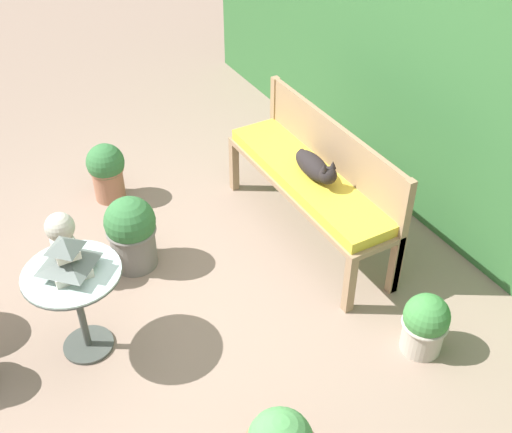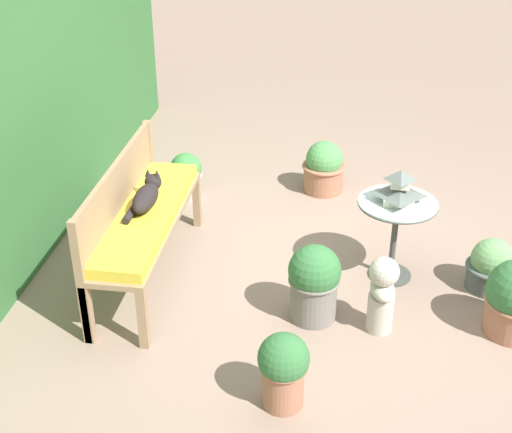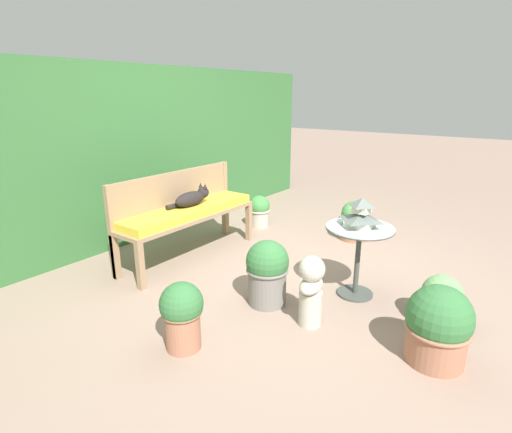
{
  "view_description": "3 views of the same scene",
  "coord_description": "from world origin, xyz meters",
  "px_view_note": "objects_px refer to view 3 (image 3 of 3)",
  "views": [
    {
      "loc": [
        2.88,
        -1.01,
        3.1
      ],
      "look_at": [
        0.05,
        0.58,
        0.56
      ],
      "focal_mm": 45.0,
      "sensor_mm": 36.0,
      "label": 1
    },
    {
      "loc": [
        -4.46,
        -0.27,
        3.01
      ],
      "look_at": [
        0.04,
        0.39,
        0.44
      ],
      "focal_mm": 50.0,
      "sensor_mm": 36.0,
      "label": 2
    },
    {
      "loc": [
        -2.99,
        -1.8,
        1.69
      ],
      "look_at": [
        -0.15,
        0.31,
        0.6
      ],
      "focal_mm": 28.0,
      "sensor_mm": 36.0,
      "label": 3
    }
  ],
  "objects_px": {
    "potted_plant_path_edge": "(355,221)",
    "potted_plant_patio_mid": "(441,302)",
    "potted_plant_table_near": "(267,271)",
    "garden_bench": "(189,214)",
    "pagoda_birdhouse": "(361,215)",
    "cat": "(192,198)",
    "potted_plant_bench_left": "(438,326)",
    "potted_plant_table_far": "(182,314)",
    "garden_bust": "(311,288)",
    "potted_plant_bench_right": "(259,211)",
    "patio_table": "(359,242)"
  },
  "relations": [
    {
      "from": "potted_plant_path_edge",
      "to": "potted_plant_patio_mid",
      "type": "bearing_deg",
      "value": -136.86
    },
    {
      "from": "potted_plant_patio_mid",
      "to": "potted_plant_table_near",
      "type": "bearing_deg",
      "value": 113.3
    },
    {
      "from": "garden_bench",
      "to": "pagoda_birdhouse",
      "type": "xyz_separation_m",
      "value": [
        0.26,
        -1.77,
        0.26
      ]
    },
    {
      "from": "cat",
      "to": "potted_plant_bench_left",
      "type": "distance_m",
      "value": 2.61
    },
    {
      "from": "potted_plant_table_far",
      "to": "potted_plant_patio_mid",
      "type": "bearing_deg",
      "value": -44.24
    },
    {
      "from": "garden_bust",
      "to": "potted_plant_bench_right",
      "type": "relative_size",
      "value": 1.34
    },
    {
      "from": "potted_plant_table_near",
      "to": "pagoda_birdhouse",
      "type": "bearing_deg",
      "value": -42.65
    },
    {
      "from": "potted_plant_bench_left",
      "to": "potted_plant_patio_mid",
      "type": "xyz_separation_m",
      "value": [
        0.5,
        0.08,
        -0.08
      ]
    },
    {
      "from": "potted_plant_table_near",
      "to": "cat",
      "type": "bearing_deg",
      "value": 72.7
    },
    {
      "from": "potted_plant_bench_right",
      "to": "potted_plant_table_near",
      "type": "relative_size",
      "value": 0.75
    },
    {
      "from": "potted_plant_bench_right",
      "to": "potted_plant_bench_left",
      "type": "distance_m",
      "value": 3.02
    },
    {
      "from": "potted_plant_path_edge",
      "to": "garden_bench",
      "type": "bearing_deg",
      "value": 143.27
    },
    {
      "from": "pagoda_birdhouse",
      "to": "potted_plant_table_far",
      "type": "relative_size",
      "value": 0.58
    },
    {
      "from": "cat",
      "to": "garden_bust",
      "type": "relative_size",
      "value": 0.92
    },
    {
      "from": "garden_bust",
      "to": "potted_plant_table_far",
      "type": "relative_size",
      "value": 1.14
    },
    {
      "from": "potted_plant_bench_right",
      "to": "patio_table",
      "type": "bearing_deg",
      "value": -119.68
    },
    {
      "from": "patio_table",
      "to": "potted_plant_bench_left",
      "type": "bearing_deg",
      "value": -124.85
    },
    {
      "from": "pagoda_birdhouse",
      "to": "potted_plant_table_near",
      "type": "xyz_separation_m",
      "value": [
        -0.58,
        0.54,
        -0.45
      ]
    },
    {
      "from": "patio_table",
      "to": "cat",
      "type": "bearing_deg",
      "value": 96.26
    },
    {
      "from": "garden_bust",
      "to": "potted_plant_path_edge",
      "type": "height_order",
      "value": "garden_bust"
    },
    {
      "from": "pagoda_birdhouse",
      "to": "potted_plant_patio_mid",
      "type": "distance_m",
      "value": 0.89
    },
    {
      "from": "patio_table",
      "to": "potted_plant_table_near",
      "type": "bearing_deg",
      "value": 137.35
    },
    {
      "from": "potted_plant_table_far",
      "to": "potted_plant_table_near",
      "type": "bearing_deg",
      "value": -7.43
    },
    {
      "from": "cat",
      "to": "patio_table",
      "type": "relative_size",
      "value": 0.82
    },
    {
      "from": "garden_bench",
      "to": "cat",
      "type": "bearing_deg",
      "value": 6.6
    },
    {
      "from": "potted_plant_bench_left",
      "to": "potted_plant_table_near",
      "type": "xyz_separation_m",
      "value": [
        -0.03,
        1.32,
        0.03
      ]
    },
    {
      "from": "cat",
      "to": "potted_plant_table_far",
      "type": "relative_size",
      "value": 1.05
    },
    {
      "from": "potted_plant_path_edge",
      "to": "potted_plant_bench_right",
      "type": "bearing_deg",
      "value": 104.19
    },
    {
      "from": "garden_bust",
      "to": "potted_plant_bench_left",
      "type": "xyz_separation_m",
      "value": [
        0.11,
        -0.87,
        -0.04
      ]
    },
    {
      "from": "potted_plant_table_far",
      "to": "potted_plant_patio_mid",
      "type": "distance_m",
      "value": 1.93
    },
    {
      "from": "cat",
      "to": "garden_bust",
      "type": "bearing_deg",
      "value": -103.51
    },
    {
      "from": "pagoda_birdhouse",
      "to": "potted_plant_patio_mid",
      "type": "height_order",
      "value": "pagoda_birdhouse"
    },
    {
      "from": "cat",
      "to": "patio_table",
      "type": "distance_m",
      "value": 1.79
    },
    {
      "from": "potted_plant_bench_left",
      "to": "potted_plant_path_edge",
      "type": "bearing_deg",
      "value": 36.24
    },
    {
      "from": "patio_table",
      "to": "potted_plant_bench_left",
      "type": "height_order",
      "value": "patio_table"
    },
    {
      "from": "pagoda_birdhouse",
      "to": "potted_plant_table_near",
      "type": "height_order",
      "value": "pagoda_birdhouse"
    },
    {
      "from": "pagoda_birdhouse",
      "to": "patio_table",
      "type": "bearing_deg",
      "value": 0.0
    },
    {
      "from": "garden_bench",
      "to": "potted_plant_bench_right",
      "type": "relative_size",
      "value": 3.94
    },
    {
      "from": "potted_plant_path_edge",
      "to": "potted_plant_bench_left",
      "type": "bearing_deg",
      "value": -143.76
    },
    {
      "from": "patio_table",
      "to": "potted_plant_path_edge",
      "type": "relative_size",
      "value": 1.32
    },
    {
      "from": "potted_plant_patio_mid",
      "to": "potted_plant_table_near",
      "type": "relative_size",
      "value": 0.71
    },
    {
      "from": "potted_plant_table_near",
      "to": "garden_bust",
      "type": "bearing_deg",
      "value": -99.02
    },
    {
      "from": "potted_plant_path_edge",
      "to": "potted_plant_table_near",
      "type": "relative_size",
      "value": 0.86
    },
    {
      "from": "garden_bust",
      "to": "potted_plant_table_near",
      "type": "bearing_deg",
      "value": 71.62
    },
    {
      "from": "patio_table",
      "to": "pagoda_birdhouse",
      "type": "distance_m",
      "value": 0.25
    },
    {
      "from": "potted_plant_table_far",
      "to": "cat",
      "type": "bearing_deg",
      "value": 42.41
    },
    {
      "from": "potted_plant_table_near",
      "to": "potted_plant_bench_right",
      "type": "bearing_deg",
      "value": 38.08
    },
    {
      "from": "potted_plant_patio_mid",
      "to": "potted_plant_table_near",
      "type": "distance_m",
      "value": 1.35
    },
    {
      "from": "potted_plant_bench_left",
      "to": "cat",
      "type": "bearing_deg",
      "value": 82.18
    },
    {
      "from": "potted_plant_table_far",
      "to": "potted_plant_path_edge",
      "type": "height_order",
      "value": "potted_plant_table_far"
    }
  ]
}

